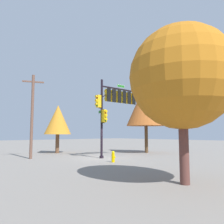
{
  "coord_description": "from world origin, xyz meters",
  "views": [
    {
      "loc": [
        -12.69,
        -14.98,
        2.11
      ],
      "look_at": [
        1.11,
        -0.14,
        4.08
      ],
      "focal_mm": 35.83,
      "sensor_mm": 36.0,
      "label": 1
    }
  ],
  "objects_px": {
    "utility_pole": "(32,114)",
    "tree_far": "(58,120)",
    "fire_hydrant": "(113,157)",
    "tree_mid": "(182,78)",
    "tree_near": "(146,104)",
    "signal_pole_assembly": "(114,102)"
  },
  "relations": [
    {
      "from": "signal_pole_assembly",
      "to": "tree_far",
      "type": "relative_size",
      "value": 1.31
    },
    {
      "from": "tree_near",
      "to": "signal_pole_assembly",
      "type": "bearing_deg",
      "value": -171.4
    },
    {
      "from": "fire_hydrant",
      "to": "tree_mid",
      "type": "xyz_separation_m",
      "value": [
        -2.78,
        -7.34,
        4.15
      ]
    },
    {
      "from": "utility_pole",
      "to": "tree_near",
      "type": "xyz_separation_m",
      "value": [
        11.9,
        -2.95,
        1.63
      ]
    },
    {
      "from": "fire_hydrant",
      "to": "tree_mid",
      "type": "distance_m",
      "value": 8.88
    },
    {
      "from": "fire_hydrant",
      "to": "tree_far",
      "type": "xyz_separation_m",
      "value": [
        0.91,
        9.95,
        3.23
      ]
    },
    {
      "from": "signal_pole_assembly",
      "to": "tree_near",
      "type": "bearing_deg",
      "value": 8.6
    },
    {
      "from": "utility_pole",
      "to": "tree_near",
      "type": "distance_m",
      "value": 12.36
    },
    {
      "from": "signal_pole_assembly",
      "to": "utility_pole",
      "type": "height_order",
      "value": "utility_pole"
    },
    {
      "from": "fire_hydrant",
      "to": "tree_mid",
      "type": "bearing_deg",
      "value": -110.71
    },
    {
      "from": "fire_hydrant",
      "to": "tree_far",
      "type": "bearing_deg",
      "value": 84.75
    },
    {
      "from": "utility_pole",
      "to": "tree_far",
      "type": "relative_size",
      "value": 1.37
    },
    {
      "from": "utility_pole",
      "to": "tree_mid",
      "type": "relative_size",
      "value": 1.05
    },
    {
      "from": "fire_hydrant",
      "to": "tree_far",
      "type": "distance_m",
      "value": 10.5
    },
    {
      "from": "tree_mid",
      "to": "tree_far",
      "type": "bearing_deg",
      "value": 77.95
    },
    {
      "from": "fire_hydrant",
      "to": "tree_far",
      "type": "relative_size",
      "value": 0.16
    },
    {
      "from": "utility_pole",
      "to": "fire_hydrant",
      "type": "xyz_separation_m",
      "value": [
        3.54,
        -6.44,
        -3.38
      ]
    },
    {
      "from": "signal_pole_assembly",
      "to": "tree_near",
      "type": "xyz_separation_m",
      "value": [
        5.81,
        0.88,
        0.41
      ]
    },
    {
      "from": "tree_far",
      "to": "utility_pole",
      "type": "bearing_deg",
      "value": -141.76
    },
    {
      "from": "signal_pole_assembly",
      "to": "tree_mid",
      "type": "relative_size",
      "value": 1.01
    },
    {
      "from": "fire_hydrant",
      "to": "tree_mid",
      "type": "relative_size",
      "value": 0.12
    },
    {
      "from": "tree_far",
      "to": "signal_pole_assembly",
      "type": "bearing_deg",
      "value": -77.47
    }
  ]
}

